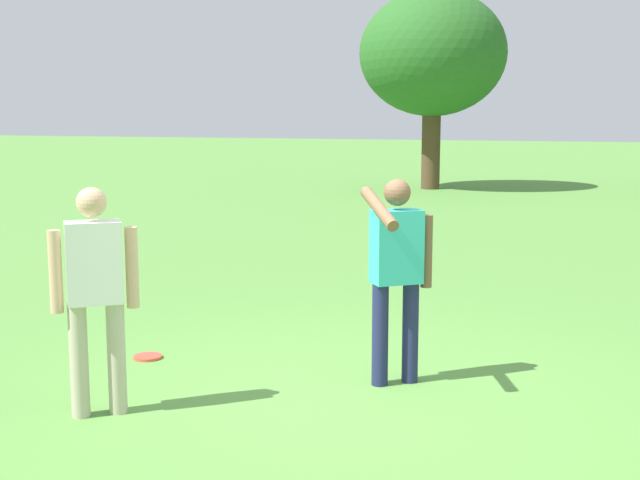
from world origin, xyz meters
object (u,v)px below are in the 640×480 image
object	(u,v)px
frisbee	(148,357)
tree_tall_left	(433,54)
person_thrower	(397,266)
person_catcher	(95,286)

from	to	relation	value
frisbee	tree_tall_left	distance (m)	17.65
person_thrower	person_catcher	size ratio (longest dim) A/B	1.00
person_thrower	person_catcher	distance (m)	2.29
person_catcher	tree_tall_left	xyz separation A→B (m)	(-1.45, 18.55, 2.80)
person_thrower	person_catcher	world-z (taller)	same
tree_tall_left	frisbee	bearing A→B (deg)	-86.51
frisbee	tree_tall_left	xyz separation A→B (m)	(-1.05, 17.22, 3.73)
person_catcher	frisbee	xyz separation A→B (m)	(-0.40, 1.33, -0.93)
tree_tall_left	person_thrower	bearing A→B (deg)	-79.16
frisbee	person_catcher	bearing A→B (deg)	-73.33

